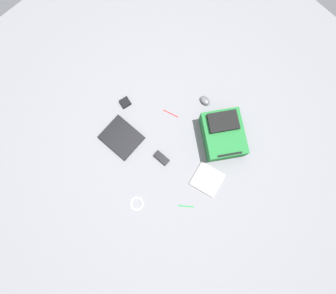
{
  "coord_description": "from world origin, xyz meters",
  "views": [
    {
      "loc": [
        0.3,
        0.3,
        2.3
      ],
      "look_at": [
        0.0,
        -0.01,
        0.02
      ],
      "focal_mm": 28.6,
      "sensor_mm": 36.0,
      "label": 1
    }
  ],
  "objects": [
    {
      "name": "ground_plane",
      "position": [
        0.0,
        0.0,
        0.0
      ],
      "size": [
        4.1,
        4.1,
        0.0
      ],
      "primitive_type": "plane",
      "color": "slate"
    },
    {
      "name": "backpack",
      "position": [
        -0.4,
        0.25,
        0.1
      ],
      "size": [
        0.49,
        0.51,
        0.21
      ],
      "color": "#1E662D",
      "rests_on": "ground_plane"
    },
    {
      "name": "laptop",
      "position": [
        0.24,
        -0.35,
        0.02
      ],
      "size": [
        0.3,
        0.35,
        0.03
      ],
      "color": "black",
      "rests_on": "ground_plane"
    },
    {
      "name": "book_blue",
      "position": [
        -0.05,
        0.43,
        0.01
      ],
      "size": [
        0.27,
        0.28,
        0.02
      ],
      "color": "silver",
      "rests_on": "ground_plane"
    },
    {
      "name": "computer_mouse",
      "position": [
        -0.53,
        -0.09,
        0.02
      ],
      "size": [
        0.07,
        0.1,
        0.04
      ],
      "primitive_type": "ellipsoid",
      "rotation": [
        0.0,
        0.0,
        -0.02
      ],
      "color": "#4C4C51",
      "rests_on": "ground_plane"
    },
    {
      "name": "cable_coil",
      "position": [
        0.53,
        0.16,
        0.01
      ],
      "size": [
        0.11,
        0.11,
        0.01
      ],
      "primitive_type": "torus",
      "color": "silver",
      "rests_on": "ground_plane"
    },
    {
      "name": "power_brick",
      "position": [
        0.11,
        0.02,
        0.02
      ],
      "size": [
        0.07,
        0.14,
        0.03
      ],
      "primitive_type": "cube",
      "rotation": [
        0.0,
        0.0,
        0.1
      ],
      "color": "black",
      "rests_on": "ground_plane"
    },
    {
      "name": "pen_black",
      "position": [
        0.24,
        0.46,
        0.0
      ],
      "size": [
        0.09,
        0.1,
        0.01
      ],
      "primitive_type": "cylinder",
      "rotation": [
        1.57,
        0.0,
        3.88
      ],
      "color": "#198C33",
      "rests_on": "ground_plane"
    },
    {
      "name": "pen_blue",
      "position": [
        -0.23,
        -0.22,
        0.0
      ],
      "size": [
        0.06,
        0.14,
        0.01
      ],
      "primitive_type": "cylinder",
      "rotation": [
        1.57,
        0.0,
        0.34
      ],
      "color": "red",
      "rests_on": "ground_plane"
    },
    {
      "name": "earbud_pouch",
      "position": [
        -0.0,
        -0.57,
        0.01
      ],
      "size": [
        0.1,
        0.1,
        0.03
      ],
      "primitive_type": "cube",
      "rotation": [
        0.0,
        0.0,
        -0.19
      ],
      "color": "black",
      "rests_on": "ground_plane"
    }
  ]
}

